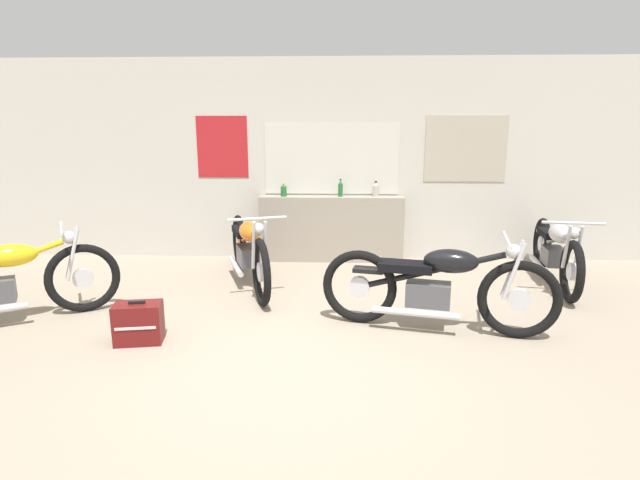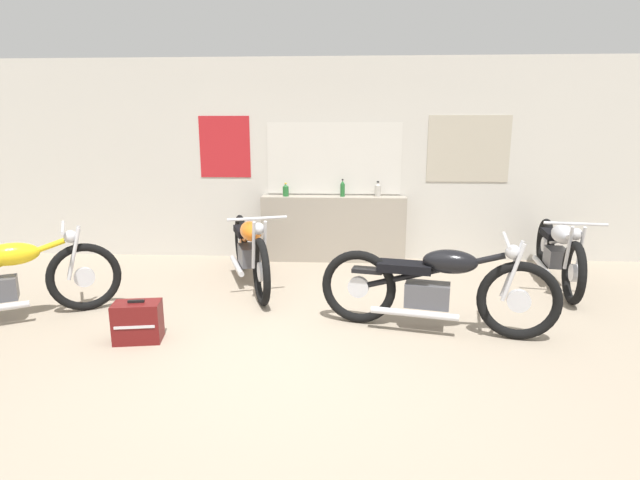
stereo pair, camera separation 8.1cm
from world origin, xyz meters
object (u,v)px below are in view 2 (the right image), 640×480
(motorcycle_silver, at_px, (558,251))
(hard_case_darkred, at_px, (138,322))
(motorcycle_orange, at_px, (249,249))
(bottle_center, at_px, (378,190))
(bottle_left_center, at_px, (343,189))
(motorcycle_black, at_px, (435,286))
(motorcycle_yellow, at_px, (0,279))
(bottle_leftmost, at_px, (286,190))

(motorcycle_silver, relative_size, hard_case_darkred, 4.62)
(motorcycle_orange, bearing_deg, bottle_center, 37.16)
(hard_case_darkred, bearing_deg, motorcycle_orange, 68.10)
(motorcycle_silver, bearing_deg, bottle_left_center, 159.42)
(motorcycle_black, relative_size, motorcycle_silver, 1.06)
(bottle_left_center, relative_size, motorcycle_yellow, 0.13)
(bottle_left_center, xyz_separation_m, hard_case_darkred, (-1.78, -2.86, -0.85))
(bottle_left_center, height_order, motorcycle_orange, bottle_left_center)
(motorcycle_yellow, distance_m, motorcycle_orange, 2.54)
(bottle_leftmost, bearing_deg, bottle_left_center, 0.89)
(motorcycle_yellow, bearing_deg, motorcycle_silver, 14.54)
(bottle_leftmost, bearing_deg, motorcycle_silver, -15.86)
(bottle_leftmost, height_order, motorcycle_yellow, bottle_leftmost)
(bottle_leftmost, bearing_deg, motorcycle_orange, -104.65)
(bottle_leftmost, distance_m, motorcycle_silver, 3.58)
(motorcycle_black, bearing_deg, bottle_leftmost, 124.40)
(bottle_center, distance_m, motorcycle_silver, 2.41)
(bottle_center, height_order, motorcycle_black, bottle_center)
(bottle_center, bearing_deg, motorcycle_yellow, -146.03)
(motorcycle_black, bearing_deg, bottle_left_center, 109.84)
(motorcycle_yellow, relative_size, motorcycle_silver, 0.95)
(hard_case_darkred, bearing_deg, bottle_leftmost, 70.97)
(bottle_leftmost, xyz_separation_m, motorcycle_silver, (3.39, -0.96, -0.59))
(bottle_leftmost, height_order, motorcycle_silver, bottle_leftmost)
(motorcycle_orange, bearing_deg, motorcycle_yellow, -148.52)
(hard_case_darkred, bearing_deg, bottle_left_center, 58.17)
(motorcycle_black, distance_m, motorcycle_silver, 2.27)
(motorcycle_black, height_order, hard_case_darkred, motorcycle_black)
(motorcycle_yellow, bearing_deg, bottle_center, 33.97)
(motorcycle_yellow, bearing_deg, bottle_leftmost, 45.18)
(bottle_center, distance_m, hard_case_darkred, 3.77)
(motorcycle_orange, relative_size, hard_case_darkred, 4.77)
(motorcycle_black, bearing_deg, motorcycle_yellow, -179.68)
(bottle_left_center, distance_m, bottle_center, 0.49)
(motorcycle_yellow, distance_m, hard_case_darkred, 1.55)
(bottle_left_center, distance_m, motorcycle_yellow, 4.15)
(bottle_center, bearing_deg, motorcycle_orange, -142.84)
(bottle_left_center, relative_size, hard_case_darkred, 0.56)
(motorcycle_silver, height_order, hard_case_darkred, motorcycle_silver)
(bottle_leftmost, height_order, hard_case_darkred, bottle_leftmost)
(motorcycle_black, bearing_deg, bottle_center, 99.12)
(motorcycle_silver, height_order, motorcycle_orange, motorcycle_orange)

